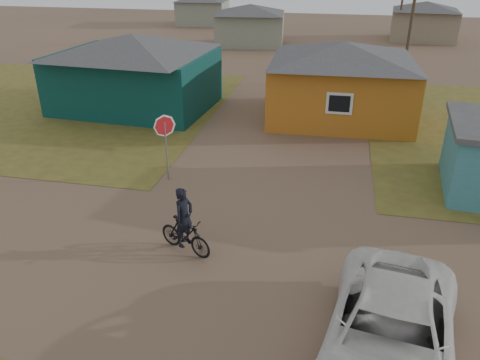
# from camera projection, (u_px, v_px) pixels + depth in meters

# --- Properties ---
(ground) EXTENTS (120.00, 120.00, 0.00)m
(ground) POSITION_uv_depth(u_px,v_px,m) (233.00, 271.00, 12.77)
(ground) COLOR brown
(grass_nw) EXTENTS (20.00, 18.00, 0.00)m
(grass_nw) POSITION_uv_depth(u_px,v_px,m) (45.00, 104.00, 26.79)
(grass_nw) COLOR olive
(grass_nw) RESTS_ON ground
(house_teal) EXTENTS (8.93, 7.08, 4.00)m
(house_teal) POSITION_uv_depth(u_px,v_px,m) (134.00, 71.00, 25.30)
(house_teal) COLOR #093532
(house_teal) RESTS_ON ground
(house_yellow) EXTENTS (7.72, 6.76, 3.90)m
(house_yellow) POSITION_uv_depth(u_px,v_px,m) (341.00, 80.00, 23.72)
(house_yellow) COLOR #BD6D1D
(house_yellow) RESTS_ON ground
(house_pale_west) EXTENTS (7.04, 6.15, 3.60)m
(house_pale_west) POSITION_uv_depth(u_px,v_px,m) (250.00, 24.00, 42.94)
(house_pale_west) COLOR gray
(house_pale_west) RESTS_ON ground
(house_beige_east) EXTENTS (6.95, 6.05, 3.60)m
(house_beige_east) POSITION_uv_depth(u_px,v_px,m) (424.00, 20.00, 45.24)
(house_beige_east) COLOR gray
(house_beige_east) RESTS_ON ground
(house_pale_north) EXTENTS (6.28, 5.81, 3.40)m
(house_pale_north) POSITION_uv_depth(u_px,v_px,m) (203.00, 9.00, 55.01)
(house_pale_north) COLOR gray
(house_pale_north) RESTS_ON ground
(utility_pole_near) EXTENTS (1.40, 0.20, 8.00)m
(utility_pole_near) POSITION_uv_depth(u_px,v_px,m) (412.00, 18.00, 29.07)
(utility_pole_near) COLOR #493B2C
(utility_pole_near) RESTS_ON ground
(stop_sign) EXTENTS (0.82, 0.29, 2.58)m
(stop_sign) POSITION_uv_depth(u_px,v_px,m) (165.00, 133.00, 17.12)
(stop_sign) COLOR gray
(stop_sign) RESTS_ON ground
(cyclist) EXTENTS (1.86, 1.18, 2.04)m
(cyclist) POSITION_uv_depth(u_px,v_px,m) (185.00, 229.00, 13.30)
(cyclist) COLOR black
(cyclist) RESTS_ON ground
(vehicle) EXTENTS (3.48, 6.00, 1.57)m
(vehicle) POSITION_uv_depth(u_px,v_px,m) (390.00, 337.00, 9.55)
(vehicle) COLOR silver
(vehicle) RESTS_ON ground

